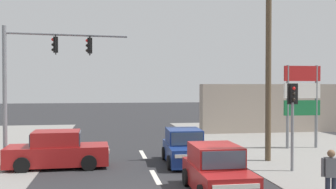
% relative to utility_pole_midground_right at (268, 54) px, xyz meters
% --- Properties ---
extents(lane_dash_mid, '(0.20, 2.40, 0.01)m').
position_rel_utility_pole_midground_right_xyz_m(lane_dash_mid, '(-5.52, -2.32, -4.91)').
color(lane_dash_mid, silver).
rests_on(lane_dash_mid, ground).
extents(lane_dash_far, '(0.20, 2.40, 0.01)m').
position_rel_utility_pole_midground_right_xyz_m(lane_dash_far, '(-5.52, 2.68, -4.91)').
color(lane_dash_far, silver).
rests_on(lane_dash_far, ground).
extents(utility_pole_midground_right, '(1.80, 0.26, 9.35)m').
position_rel_utility_pole_midground_right_xyz_m(utility_pole_midground_right, '(0.00, 0.00, 0.00)').
color(utility_pole_midground_right, brown).
rests_on(utility_pole_midground_right, ground).
extents(traffic_signal_mast, '(5.27, 0.66, 6.00)m').
position_rel_utility_pole_midground_right_xyz_m(traffic_signal_mast, '(-10.29, 0.51, -0.77)').
color(traffic_signal_mast, slate).
rests_on(traffic_signal_mast, ground).
extents(pedestal_signal_right_kerb, '(0.44, 0.29, 3.56)m').
position_rel_utility_pole_midground_right_xyz_m(pedestal_signal_right_kerb, '(0.06, -2.25, -2.50)').
color(pedestal_signal_right_kerb, slate).
rests_on(pedestal_signal_right_kerb, ground).
extents(shopping_plaza_sign, '(2.10, 0.16, 4.60)m').
position_rel_utility_pole_midground_right_xyz_m(shopping_plaza_sign, '(3.37, 3.21, -1.93)').
color(shopping_plaza_sign, slate).
rests_on(shopping_plaza_sign, ground).
extents(shopfront_wall_far, '(12.00, 1.00, 3.60)m').
position_rel_utility_pole_midground_right_xyz_m(shopfront_wall_far, '(5.48, 10.68, -3.11)').
color(shopfront_wall_far, '#A39384').
rests_on(shopfront_wall_far, ground).
extents(hatchback_oncoming_near, '(1.91, 3.70, 1.53)m').
position_rel_utility_pole_midground_right_xyz_m(hatchback_oncoming_near, '(-3.92, -0.01, -4.21)').
color(hatchback_oncoming_near, navy).
rests_on(hatchback_oncoming_near, ground).
extents(hatchback_kerbside_parked, '(1.79, 3.64, 1.53)m').
position_rel_utility_pole_midground_right_xyz_m(hatchback_kerbside_parked, '(-3.83, -4.85, -4.21)').
color(hatchback_kerbside_parked, maroon).
rests_on(hatchback_kerbside_parked, ground).
extents(sedan_crossing_left, '(4.28, 1.98, 1.56)m').
position_rel_utility_pole_midground_right_xyz_m(sedan_crossing_left, '(-9.39, 0.01, -4.21)').
color(sedan_crossing_left, maroon).
rests_on(sedan_crossing_left, ground).
extents(pedestrian_at_kerb, '(0.55, 0.29, 1.63)m').
position_rel_utility_pole_midground_right_xyz_m(pedestrian_at_kerb, '(-0.99, -6.71, -3.99)').
color(pedestrian_at_kerb, '#232838').
rests_on(pedestrian_at_kerb, ground).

